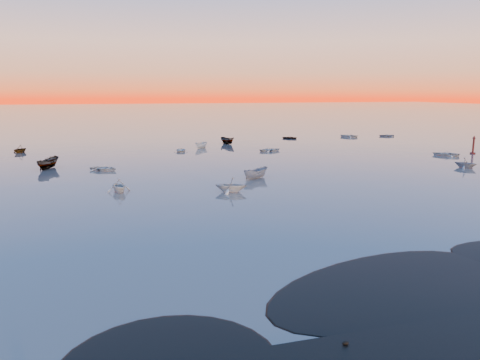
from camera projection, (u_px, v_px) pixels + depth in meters
name	position (u px, v px, depth m)	size (l,w,h in m)	color
ground	(165.00, 133.00, 119.12)	(600.00, 600.00, 0.00)	#625952
mud_lobes	(428.00, 299.00, 24.00)	(140.00, 6.00, 0.07)	black
moored_fleet	(204.00, 158.00, 74.85)	(124.00, 58.00, 1.20)	silver
boat_near_left	(104.00, 170.00, 63.03)	(3.80, 1.58, 0.95)	silver
boat_near_center	(256.00, 178.00, 57.35)	(3.75, 1.58, 1.30)	slate
channel_marker	(473.00, 146.00, 79.81)	(0.90, 0.90, 3.19)	#45100E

